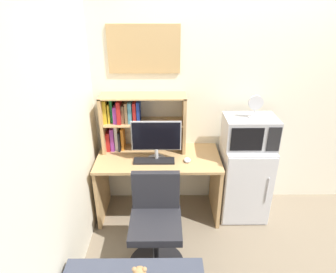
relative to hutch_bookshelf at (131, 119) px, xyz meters
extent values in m
cube|color=silver|center=(1.60, 0.14, 0.22)|extent=(6.40, 0.04, 2.60)
cube|color=silver|center=(-0.42, -1.48, 0.22)|extent=(0.04, 4.40, 2.60)
cube|color=tan|center=(0.29, -0.19, -0.37)|extent=(1.29, 0.62, 0.03)
cube|color=tan|center=(-0.34, -0.19, -0.73)|extent=(0.04, 0.56, 0.70)
cube|color=tan|center=(0.92, -0.19, -0.73)|extent=(0.04, 0.56, 0.70)
cube|color=tan|center=(-0.29, -0.01, -0.04)|extent=(0.03, 0.27, 0.62)
cube|color=tan|center=(0.56, -0.01, -0.04)|extent=(0.03, 0.27, 0.62)
cube|color=tan|center=(0.14, -0.01, 0.26)|extent=(0.88, 0.27, 0.01)
cube|color=tan|center=(0.14, -0.01, -0.03)|extent=(0.82, 0.27, 0.01)
cube|color=#B21E1E|center=(-0.25, 0.01, -0.25)|extent=(0.04, 0.19, 0.21)
cube|color=purple|center=(-0.21, 0.01, -0.22)|extent=(0.04, 0.18, 0.26)
cube|color=silver|center=(-0.17, 0.02, -0.21)|extent=(0.03, 0.15, 0.28)
cube|color=black|center=(-0.13, 0.01, -0.24)|extent=(0.02, 0.19, 0.22)
cube|color=orange|center=(-0.10, 0.02, -0.23)|extent=(0.03, 0.15, 0.24)
cube|color=gold|center=(-0.25, 0.01, 0.10)|extent=(0.04, 0.20, 0.25)
cube|color=gold|center=(-0.21, 0.01, 0.08)|extent=(0.02, 0.19, 0.20)
cube|color=#197233|center=(-0.19, 0.02, 0.10)|extent=(0.02, 0.16, 0.24)
cube|color=purple|center=(-0.15, 0.01, 0.07)|extent=(0.04, 0.21, 0.18)
cube|color=#B21E1E|center=(-0.11, 0.00, 0.10)|extent=(0.04, 0.23, 0.24)
cube|color=brown|center=(-0.07, 0.01, 0.07)|extent=(0.03, 0.19, 0.19)
cube|color=brown|center=(-0.03, 0.01, 0.09)|extent=(0.03, 0.21, 0.22)
cube|color=teal|center=(0.00, 0.01, 0.09)|extent=(0.04, 0.20, 0.22)
cube|color=#B21E1E|center=(0.05, 0.01, 0.09)|extent=(0.03, 0.21, 0.22)
cube|color=navy|center=(0.09, 0.01, 0.09)|extent=(0.03, 0.21, 0.23)
cylinder|color=#B7B7BC|center=(0.27, -0.25, -0.34)|extent=(0.19, 0.19, 0.02)
cylinder|color=#B7B7BC|center=(0.27, -0.25, -0.28)|extent=(0.04, 0.04, 0.11)
cube|color=#B7B7BC|center=(0.27, -0.25, -0.08)|extent=(0.50, 0.01, 0.31)
cube|color=black|center=(0.27, -0.25, -0.08)|extent=(0.48, 0.02, 0.29)
cube|color=black|center=(0.25, -0.29, -0.34)|extent=(0.41, 0.12, 0.02)
ellipsoid|color=silver|center=(0.59, -0.29, -0.34)|extent=(0.07, 0.10, 0.03)
cube|color=silver|center=(1.22, -0.18, -0.65)|extent=(0.50, 0.48, 0.85)
cube|color=silver|center=(1.22, -0.42, -0.65)|extent=(0.48, 0.01, 0.82)
cylinder|color=#B2B2B7|center=(1.40, -0.43, -0.61)|extent=(0.01, 0.01, 0.30)
cube|color=#ADADB2|center=(1.22, -0.18, -0.07)|extent=(0.52, 0.36, 0.31)
cube|color=black|center=(1.15, -0.36, -0.07)|extent=(0.31, 0.01, 0.24)
cube|color=black|center=(1.41, -0.36, -0.07)|extent=(0.12, 0.01, 0.25)
cylinder|color=silver|center=(1.24, -0.18, 0.09)|extent=(0.11, 0.11, 0.01)
cylinder|color=silver|center=(1.24, -0.18, 0.13)|extent=(0.02, 0.02, 0.07)
cylinder|color=silver|center=(1.24, -0.19, 0.24)|extent=(0.14, 0.03, 0.14)
cylinder|color=black|center=(0.28, -0.95, -1.06)|extent=(0.51, 0.51, 0.04)
cylinder|color=black|center=(0.28, -0.95, -0.83)|extent=(0.04, 0.04, 0.45)
cube|color=#232328|center=(0.28, -0.95, -0.59)|extent=(0.44, 0.44, 0.07)
cube|color=#232328|center=(0.28, -0.74, -0.37)|extent=(0.42, 0.06, 0.36)
sphere|color=#AD7F51|center=(0.20, -1.54, -0.45)|extent=(0.09, 0.09, 0.09)
sphere|color=#AD7F51|center=(0.16, -1.54, -0.42)|extent=(0.03, 0.03, 0.03)
sphere|color=#AD7F51|center=(0.23, -1.54, -0.42)|extent=(0.03, 0.03, 0.03)
cube|color=tan|center=(0.16, 0.11, 0.70)|extent=(0.72, 0.02, 0.47)
camera|label=1|loc=(0.37, -2.87, 1.16)|focal=31.34mm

